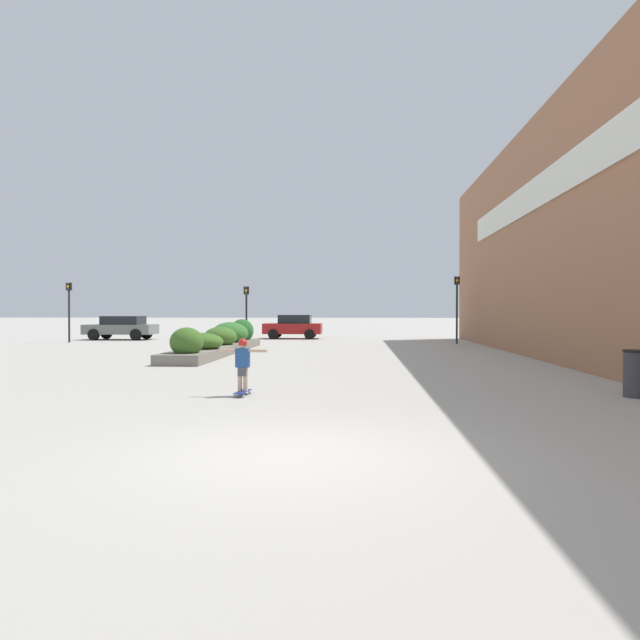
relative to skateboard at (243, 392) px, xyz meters
name	(u,v)px	position (x,y,z in m)	size (l,w,h in m)	color
ground_plane	(290,455)	(1.62, -4.94, -0.07)	(300.00, 300.00, 0.00)	#ADA89E
building_wall_right	(573,224)	(9.47, 6.99, 4.60)	(0.67, 38.59, 9.32)	#9E6647
planter_box	(220,341)	(-3.55, 12.44, 0.45)	(1.71, 11.76, 1.41)	slate
skateboard	(243,392)	(0.00, 0.00, 0.00)	(0.29, 0.76, 0.09)	navy
skateboarder	(243,359)	(0.00, 0.00, 0.71)	(1.06, 0.20, 1.14)	tan
trash_bin	(635,374)	(8.32, 0.32, 0.43)	(0.48, 0.48, 1.00)	#38383D
car_leftmost	(293,326)	(-1.81, 25.39, 0.75)	(3.81, 1.98, 1.58)	maroon
car_center_left	(121,327)	(-12.61, 23.30, 0.74)	(4.35, 2.03, 1.51)	slate
car_center_right	(566,327)	(16.52, 27.42, 0.68)	(4.26, 1.84, 1.43)	silver
traffic_light_left	(246,304)	(-3.86, 19.86, 2.14)	(0.28, 0.30, 3.22)	black
traffic_light_right	(457,298)	(7.99, 20.19, 2.47)	(0.28, 0.30, 3.76)	black
traffic_light_far_left	(69,302)	(-14.39, 20.08, 2.31)	(0.28, 0.30, 3.49)	black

